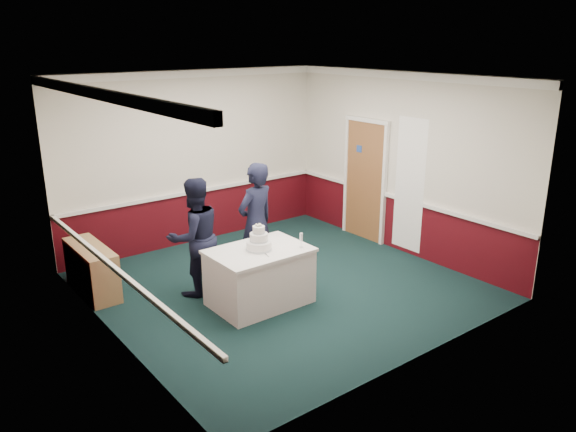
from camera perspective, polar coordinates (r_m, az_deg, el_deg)
ground at (r=8.36m, az=-0.60°, el=-7.08°), size 5.00×5.00×0.00m
room_shell at (r=8.27m, az=-2.77°, el=6.98°), size 5.00×5.00×3.00m
sideboard at (r=8.49m, az=-19.29°, el=-5.15°), size 0.41×1.20×0.70m
cake_table at (r=7.68m, az=-2.91°, el=-6.13°), size 1.32×0.92×0.79m
wedding_cake at (r=7.49m, az=-2.97°, el=-2.64°), size 0.35×0.35×0.36m
cake_knife at (r=7.36m, az=-2.26°, el=-3.90°), size 0.07×0.22×0.00m
champagne_flute at (r=7.56m, az=1.36°, el=-2.22°), size 0.05×0.05×0.21m
person_man at (r=7.93m, az=-9.45°, el=-2.13°), size 0.83×0.65×1.69m
person_woman at (r=8.24m, az=-3.28°, el=-0.72°), size 0.73×0.55×1.81m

